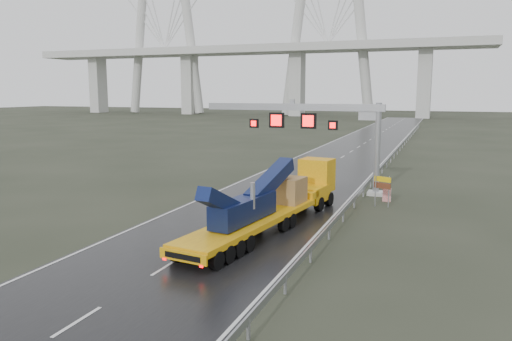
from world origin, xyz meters
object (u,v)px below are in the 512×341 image
at_px(exit_sign_pair, 382,185).
at_px(striped_barrier, 387,195).
at_px(heavy_haul_truck, 280,198).
at_px(sign_gantry, 317,122).

distance_m(exit_sign_pair, striped_barrier, 2.22).
height_order(heavy_haul_truck, exit_sign_pair, heavy_haul_truck).
bearing_deg(striped_barrier, sign_gantry, 158.96).
bearing_deg(sign_gantry, striped_barrier, -18.79).
bearing_deg(exit_sign_pair, heavy_haul_truck, -106.21).
relative_size(sign_gantry, striped_barrier, 14.88).
distance_m(sign_gantry, striped_barrier, 8.03).
distance_m(heavy_haul_truck, exit_sign_pair, 8.54).
bearing_deg(sign_gantry, heavy_haul_truck, -88.07).
bearing_deg(exit_sign_pair, sign_gantry, 168.23).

